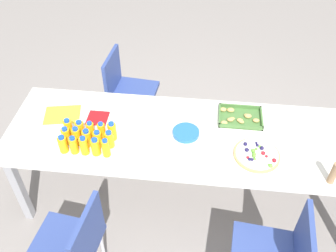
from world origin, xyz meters
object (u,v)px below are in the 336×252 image
Objects in this scene: chair_near_left at (73,245)px; cardboard_tube at (334,173)px; juice_bottle_2 at (84,146)px; paper_folder at (62,115)px; juice_bottle_6 at (77,136)px; party_table at (187,140)px; juice_bottle_7 at (87,138)px; juice_bottle_12 at (91,130)px; juice_bottle_13 at (102,131)px; juice_bottle_8 at (98,139)px; juice_bottle_9 at (109,139)px; snack_tray at (239,117)px; chair_far_left at (126,88)px; juice_bottle_3 at (96,147)px; juice_bottle_14 at (112,131)px; fruit_pizza at (257,155)px; juice_bottle_0 at (63,144)px; juice_bottle_5 at (66,136)px; juice_bottle_10 at (69,128)px; plate_stack at (186,132)px; juice_bottle_4 at (106,148)px; juice_bottle_11 at (80,129)px; juice_bottle_1 at (74,145)px; napkin_stack at (98,118)px.

chair_near_left is 5.05× the size of cardboard_tube.
paper_folder is at bearing 127.91° from juice_bottle_2.
paper_folder is (-0.20, 0.27, -0.07)m from juice_bottle_6.
juice_bottle_7 is (-0.67, -0.17, 0.12)m from party_table.
juice_bottle_12 is 1.04× the size of juice_bottle_13.
juice_bottle_8 reaches higher than juice_bottle_9.
juice_bottle_2 reaches higher than snack_tray.
paper_folder is (-0.33, -0.67, 0.23)m from chair_far_left.
juice_bottle_14 is at bearing 62.85° from juice_bottle_3.
fruit_pizza is 0.96× the size of snack_tray.
juice_bottle_12 is at bearing 10.28° from chair_near_left.
juice_bottle_0 and juice_bottle_5 have the same top height.
juice_bottle_8 is 1.02× the size of juice_bottle_9.
juice_bottle_3 reaches higher than juice_bottle_9.
juice_bottle_13 is at bearing 34.21° from juice_bottle_0.
juice_bottle_2 is 0.99× the size of juice_bottle_14.
party_table is at bearing 8.92° from juice_bottle_12.
juice_bottle_6 is at bearing -179.36° from juice_bottle_9.
snack_tray reaches higher than party_table.
juice_bottle_8 is 0.82× the size of cardboard_tube.
juice_bottle_10 is 0.48× the size of snack_tray.
juice_bottle_5 is at bearing 160.57° from juice_bottle_3.
fruit_pizza is at bearing 0.82° from juice_bottle_6.
chair_far_left is 0.95m from juice_bottle_10.
juice_bottle_9 is (0.11, 0.63, 0.29)m from chair_near_left.
juice_bottle_9 is (0.30, 0.08, -0.00)m from juice_bottle_0.
juice_bottle_3 is 1.01× the size of juice_bottle_7.
juice_bottle_8 reaches higher than juice_bottle_5.
juice_bottle_2 is 0.95× the size of juice_bottle_10.
cardboard_tube reaches higher than plate_stack.
juice_bottle_7 is (-0.15, 0.08, -0.00)m from juice_bottle_4.
juice_bottle_8 is 0.52× the size of paper_folder.
juice_bottle_4 reaches higher than paper_folder.
juice_bottle_11 is 0.97× the size of juice_bottle_12.
juice_bottle_3 reaches higher than paper_folder.
juice_bottle_6 is 0.47× the size of fruit_pizza.
juice_bottle_11 reaches higher than snack_tray.
plate_stack is at bearing 7.55° from juice_bottle_10.
juice_bottle_1 is at bearing 179.17° from juice_bottle_2.
party_table is 0.77m from juice_bottle_6.
juice_bottle_13 reaches higher than chair_near_left.
party_table is 1.03m from chair_near_left.
party_table is 0.59m from juice_bottle_4.
fruit_pizza is (1.13, -0.05, -0.05)m from juice_bottle_12.
juice_bottle_6 reaches higher than napkin_stack.
juice_bottle_10 reaches higher than juice_bottle_11.
juice_bottle_5 is 0.89× the size of napkin_stack.
juice_bottle_0 is 1.26m from snack_tray.
napkin_stack is (-1.14, 0.25, -0.01)m from fruit_pizza.
juice_bottle_10 reaches higher than juice_bottle_6.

